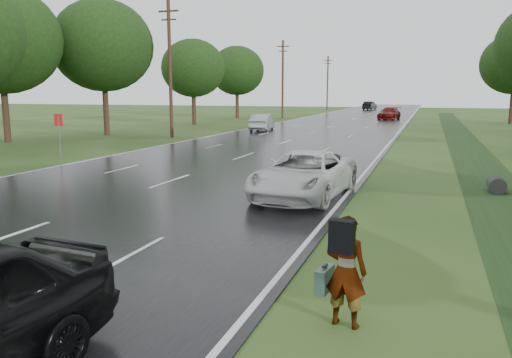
{
  "coord_description": "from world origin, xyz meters",
  "views": [
    {
      "loc": [
        9.22,
        -8.59,
        3.38
      ],
      "look_at": [
        5.31,
        2.67,
        1.3
      ],
      "focal_mm": 35.0,
      "sensor_mm": 36.0,
      "label": 1
    }
  ],
  "objects_px": {
    "road_sign": "(59,127)",
    "white_pickup": "(304,174)",
    "pedestrian": "(344,270)",
    "silver_sedan": "(262,122)"
  },
  "relations": [
    {
      "from": "road_sign",
      "to": "white_pickup",
      "type": "bearing_deg",
      "value": -20.2
    },
    {
      "from": "pedestrian",
      "to": "road_sign",
      "type": "bearing_deg",
      "value": -30.67
    },
    {
      "from": "silver_sedan",
      "to": "white_pickup",
      "type": "bearing_deg",
      "value": 104.01
    },
    {
      "from": "road_sign",
      "to": "pedestrian",
      "type": "distance_m",
      "value": 21.6
    },
    {
      "from": "road_sign",
      "to": "white_pickup",
      "type": "height_order",
      "value": "road_sign"
    },
    {
      "from": "road_sign",
      "to": "silver_sedan",
      "type": "height_order",
      "value": "road_sign"
    },
    {
      "from": "pedestrian",
      "to": "white_pickup",
      "type": "distance_m",
      "value": 8.96
    },
    {
      "from": "pedestrian",
      "to": "silver_sedan",
      "type": "height_order",
      "value": "pedestrian"
    },
    {
      "from": "silver_sedan",
      "to": "road_sign",
      "type": "bearing_deg",
      "value": 72.67
    },
    {
      "from": "pedestrian",
      "to": "white_pickup",
      "type": "xyz_separation_m",
      "value": [
        -2.68,
        8.55,
        -0.09
      ]
    }
  ]
}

